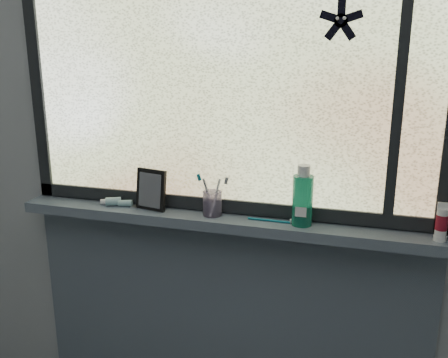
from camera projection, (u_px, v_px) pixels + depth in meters
wall_back at (225, 152)px, 1.88m from camera, size 3.00×0.01×2.50m
windowsill at (220, 221)px, 1.88m from camera, size 1.62×0.14×0.04m
sill_apron at (224, 332)px, 2.07m from camera, size 1.62×0.02×0.98m
window_pane at (224, 77)px, 1.78m from camera, size 1.50×0.01×1.00m
frame_bottom at (223, 205)px, 1.91m from camera, size 1.60×0.03×0.05m
frame_left at (37, 73)px, 1.99m from camera, size 0.05×0.03×1.10m
frame_mullion at (400, 81)px, 1.62m from camera, size 0.03×0.03×1.00m
starfish_sticker at (341, 21)px, 1.61m from camera, size 0.15×0.02×0.15m
vanity_mirror at (151, 190)px, 1.93m from camera, size 0.14×0.09×0.16m
toothpaste_tube at (118, 202)px, 1.98m from camera, size 0.19×0.11×0.03m
toothbrush_cup at (212, 203)px, 1.87m from camera, size 0.09×0.09×0.09m
toothbrush_lying at (269, 220)px, 1.82m from camera, size 0.19×0.02×0.01m
mouthwash_bottle at (303, 195)px, 1.76m from camera, size 0.09×0.09×0.18m
cream_tube at (442, 221)px, 1.63m from camera, size 0.05×0.05×0.09m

